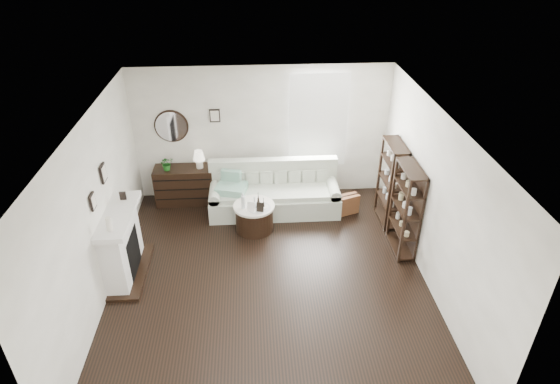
{
  "coord_description": "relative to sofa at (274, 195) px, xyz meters",
  "views": [
    {
      "loc": [
        -0.2,
        -5.79,
        5.07
      ],
      "look_at": [
        0.23,
        0.8,
        1.14
      ],
      "focal_mm": 30.0,
      "sensor_mm": 36.0,
      "label": 1
    }
  ],
  "objects": [
    {
      "name": "shelf_unit_far",
      "position": [
        2.13,
        -0.53,
        0.48
      ],
      "size": [
        0.3,
        0.8,
        1.6
      ],
      "color": "black",
      "rests_on": "ground"
    },
    {
      "name": "sofa",
      "position": [
        0.0,
        0.0,
        0.0
      ],
      "size": [
        2.51,
        0.87,
        0.98
      ],
      "color": "#B6BEA9",
      "rests_on": "ground"
    },
    {
      "name": "room",
      "position": [
        0.54,
        0.62,
        1.27
      ],
      "size": [
        5.5,
        5.5,
        5.5
      ],
      "color": "black",
      "rests_on": "ground"
    },
    {
      "name": "drum_table",
      "position": [
        -0.4,
        -0.68,
        -0.06
      ],
      "size": [
        0.76,
        0.76,
        0.52
      ],
      "rotation": [
        0.0,
        0.0,
        -0.05
      ],
      "color": "black",
      "rests_on": "ground"
    },
    {
      "name": "card_frame_drum",
      "position": [
        -0.46,
        -0.87,
        0.29
      ],
      "size": [
        0.15,
        0.09,
        0.18
      ],
      "primitive_type": "cube",
      "rotation": [
        -0.21,
        0.0,
        -0.33
      ],
      "color": "white",
      "rests_on": "drum_table"
    },
    {
      "name": "quilt",
      "position": [
        -0.82,
        -0.13,
        0.25
      ],
      "size": [
        0.65,
        0.57,
        0.14
      ],
      "primitive_type": "cube",
      "rotation": [
        0.0,
        0.0,
        -0.25
      ],
      "color": "#29976E",
      "rests_on": "sofa"
    },
    {
      "name": "fireplace",
      "position": [
        -2.51,
        -1.78,
        0.22
      ],
      "size": [
        0.5,
        1.4,
        1.84
      ],
      "color": "white",
      "rests_on": "ground"
    },
    {
      "name": "pedestal_table",
      "position": [
        -0.32,
        -0.78,
        0.16
      ],
      "size": [
        0.44,
        0.44,
        0.53
      ],
      "rotation": [
        0.0,
        0.0,
        0.02
      ],
      "color": "silver",
      "rests_on": "ground"
    },
    {
      "name": "suitcase",
      "position": [
        1.35,
        -0.27,
        -0.13
      ],
      "size": [
        0.62,
        0.38,
        0.39
      ],
      "primitive_type": "cube",
      "rotation": [
        0.0,
        0.0,
        0.34
      ],
      "color": "brown",
      "rests_on": "ground"
    },
    {
      "name": "eiffel_ped",
      "position": [
        -0.23,
        -0.75,
        0.29
      ],
      "size": [
        0.11,
        0.11,
        0.17
      ],
      "primitive_type": null,
      "rotation": [
        0.0,
        0.0,
        0.22
      ],
      "color": "black",
      "rests_on": "pedestal_table"
    },
    {
      "name": "potted_plant",
      "position": [
        -2.07,
        0.34,
        0.59
      ],
      "size": [
        0.32,
        0.3,
        0.28
      ],
      "primitive_type": "imported",
      "rotation": [
        0.0,
        0.0,
        0.37
      ],
      "color": "#1A5E1B",
      "rests_on": "dresser"
    },
    {
      "name": "card_frame_ped",
      "position": [
        -0.3,
        -0.89,
        0.29
      ],
      "size": [
        0.14,
        0.09,
        0.18
      ],
      "primitive_type": "cube",
      "rotation": [
        -0.21,
        0.0,
        -0.28
      ],
      "color": "black",
      "rests_on": "pedestal_table"
    },
    {
      "name": "flask_ped",
      "position": [
        -0.39,
        -0.76,
        0.32
      ],
      "size": [
        0.12,
        0.12,
        0.23
      ],
      "primitive_type": null,
      "color": "silver",
      "rests_on": "pedestal_table"
    },
    {
      "name": "shelf_unit_near",
      "position": [
        2.13,
        -1.43,
        0.48
      ],
      "size": [
        0.3,
        0.8,
        1.6
      ],
      "color": "black",
      "rests_on": "ground"
    },
    {
      "name": "bottle_drum",
      "position": [
        -0.59,
        -0.76,
        0.36
      ],
      "size": [
        0.07,
        0.07,
        0.31
      ],
      "primitive_type": "cylinder",
      "color": "silver",
      "rests_on": "drum_table"
    },
    {
      "name": "dresser",
      "position": [
        -1.78,
        0.39,
        0.06
      ],
      "size": [
        1.15,
        0.49,
        0.77
      ],
      "color": "black",
      "rests_on": "ground"
    },
    {
      "name": "table_lamp",
      "position": [
        -1.44,
        0.39,
        0.63
      ],
      "size": [
        0.25,
        0.25,
        0.37
      ],
      "primitive_type": null,
      "rotation": [
        0.0,
        0.0,
        0.07
      ],
      "color": "beige",
      "rests_on": "dresser"
    },
    {
      "name": "eiffel_drum",
      "position": [
        -0.32,
        -0.63,
        0.31
      ],
      "size": [
        0.14,
        0.14,
        0.21
      ],
      "primitive_type": null,
      "rotation": [
        0.0,
        0.0,
        0.2
      ],
      "color": "black",
      "rests_on": "drum_table"
    }
  ]
}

